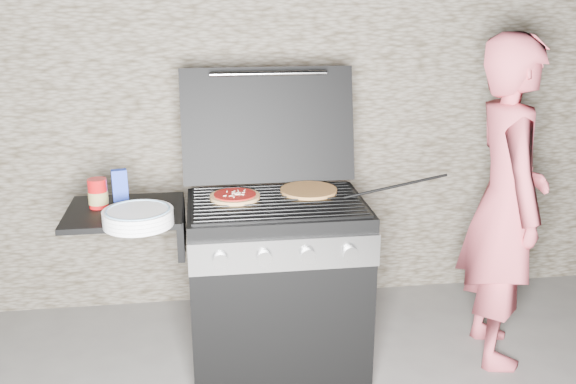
{
  "coord_description": "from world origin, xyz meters",
  "views": [
    {
      "loc": [
        -0.33,
        -2.71,
        1.83
      ],
      "look_at": [
        0.05,
        0.0,
        0.95
      ],
      "focal_mm": 40.0,
      "sensor_mm": 36.0,
      "label": 1
    }
  ],
  "objects": [
    {
      "name": "ground",
      "position": [
        0.0,
        0.0,
        0.0
      ],
      "size": [
        50.0,
        50.0,
        0.0
      ],
      "primitive_type": "plane",
      "color": "#585451"
    },
    {
      "name": "stone_wall",
      "position": [
        0.0,
        1.05,
        0.9
      ],
      "size": [
        8.0,
        0.35,
        1.8
      ],
      "primitive_type": "cube",
      "color": "gray",
      "rests_on": "ground"
    },
    {
      "name": "gas_grill",
      "position": [
        -0.25,
        0.0,
        0.46
      ],
      "size": [
        1.34,
        0.79,
        0.91
      ],
      "primitive_type": null,
      "color": "black",
      "rests_on": "ground"
    },
    {
      "name": "pizza_topped",
      "position": [
        -0.18,
        0.06,
        0.92
      ],
      "size": [
        0.27,
        0.27,
        0.03
      ],
      "primitive_type": null,
      "rotation": [
        0.0,
        0.0,
        -0.22
      ],
      "color": "#C89248",
      "rests_on": "gas_grill"
    },
    {
      "name": "pizza_plain",
      "position": [
        0.16,
        0.11,
        0.92
      ],
      "size": [
        0.29,
        0.29,
        0.01
      ],
      "primitive_type": "cylinder",
      "rotation": [
        0.0,
        0.0,
        0.09
      ],
      "color": "#DE9956",
      "rests_on": "gas_grill"
    },
    {
      "name": "sauce_jar",
      "position": [
        -0.78,
        0.04,
        0.97
      ],
      "size": [
        0.11,
        0.11,
        0.13
      ],
      "primitive_type": "cylinder",
      "rotation": [
        0.0,
        0.0,
        -0.33
      ],
      "color": "#A60D0F",
      "rests_on": "gas_grill"
    },
    {
      "name": "blue_carton",
      "position": [
        -0.7,
        0.13,
        0.97
      ],
      "size": [
        0.07,
        0.05,
        0.14
      ],
      "primitive_type": "cube",
      "rotation": [
        0.0,
        0.0,
        0.2
      ],
      "color": "#223BB7",
      "rests_on": "gas_grill"
    },
    {
      "name": "plate_stack",
      "position": [
        -0.59,
        -0.21,
        0.94
      ],
      "size": [
        0.3,
        0.3,
        0.07
      ],
      "primitive_type": "cylinder",
      "rotation": [
        0.0,
        0.0,
        0.07
      ],
      "color": "white",
      "rests_on": "gas_grill"
    },
    {
      "name": "person",
      "position": [
        1.14,
        0.08,
        0.82
      ],
      "size": [
        0.48,
        0.65,
        1.64
      ],
      "primitive_type": "imported",
      "rotation": [
        0.0,
        0.0,
        1.42
      ],
      "color": "#CB4E5A",
      "rests_on": "ground"
    },
    {
      "name": "tongs",
      "position": [
        0.55,
        0.0,
        0.96
      ],
      "size": [
        0.49,
        0.02,
        0.1
      ],
      "primitive_type": "cylinder",
      "rotation": [
        0.0,
        1.4,
        0.02
      ],
      "color": "black",
      "rests_on": "gas_grill"
    }
  ]
}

